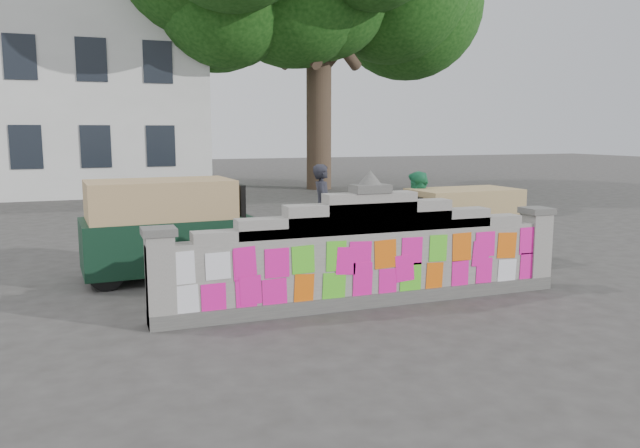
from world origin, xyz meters
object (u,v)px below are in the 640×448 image
object	(u,v)px
cyclist_rider	(323,219)
rickshaw_left	(166,227)
rickshaw_right	(460,224)
pedestrian	(418,217)
cyclist_bike	(323,236)

from	to	relation	value
cyclist_rider	rickshaw_left	size ratio (longest dim) A/B	0.53
cyclist_rider	rickshaw_right	xyz separation A→B (m)	(2.46, -1.15, -0.08)
rickshaw_left	rickshaw_right	world-z (taller)	rickshaw_left
pedestrian	rickshaw_left	distance (m)	4.86
pedestrian	rickshaw_left	size ratio (longest dim) A/B	0.57
cyclist_rider	rickshaw_left	xyz separation A→B (m)	(-3.10, -0.37, 0.06)
cyclist_rider	pedestrian	bearing A→B (deg)	-94.29
pedestrian	rickshaw_right	size ratio (longest dim) A/B	0.68
cyclist_bike	rickshaw_right	distance (m)	2.73
pedestrian	rickshaw_right	world-z (taller)	pedestrian
pedestrian	rickshaw_right	distance (m)	0.84
cyclist_rider	rickshaw_right	size ratio (longest dim) A/B	0.63
pedestrian	rickshaw_left	world-z (taller)	pedestrian
pedestrian	cyclist_rider	bearing A→B (deg)	-116.85
cyclist_rider	pedestrian	size ratio (longest dim) A/B	0.94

